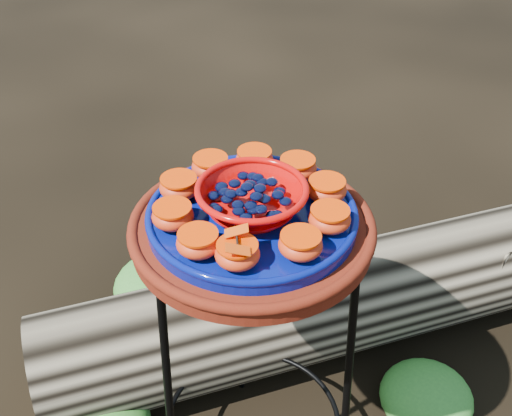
{
  "coord_description": "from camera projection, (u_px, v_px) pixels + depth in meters",
  "views": [
    {
      "loc": [
        -0.13,
        -0.89,
        1.44
      ],
      "look_at": [
        0.01,
        0.0,
        0.77
      ],
      "focal_mm": 45.0,
      "sensor_mm": 36.0,
      "label": 1
    }
  ],
  "objects": [
    {
      "name": "plant_stand",
      "position": [
        253.0,
        365.0,
        1.37
      ],
      "size": [
        0.44,
        0.44,
        0.7
      ],
      "primitive_type": null,
      "color": "black",
      "rests_on": "ground"
    },
    {
      "name": "terracotta_saucer",
      "position": [
        252.0,
        230.0,
        1.15
      ],
      "size": [
        0.43,
        0.43,
        0.03
      ],
      "primitive_type": "cylinder",
      "color": "#591008",
      "rests_on": "plant_stand"
    },
    {
      "name": "cobalt_plate",
      "position": [
        252.0,
        217.0,
        1.13
      ],
      "size": [
        0.37,
        0.37,
        0.02
      ],
      "primitive_type": "cylinder",
      "color": "#050F65",
      "rests_on": "terracotta_saucer"
    },
    {
      "name": "red_bowl",
      "position": [
        252.0,
        200.0,
        1.11
      ],
      "size": [
        0.19,
        0.19,
        0.05
      ],
      "primitive_type": null,
      "color": "#C30806",
      "rests_on": "cobalt_plate"
    },
    {
      "name": "glass_gems",
      "position": [
        252.0,
        182.0,
        1.09
      ],
      "size": [
        0.14,
        0.14,
        0.02
      ],
      "primitive_type": null,
      "color": "black",
      "rests_on": "red_bowl"
    },
    {
      "name": "orange_half_0",
      "position": [
        237.0,
        254.0,
        1.0
      ],
      "size": [
        0.07,
        0.07,
        0.04
      ],
      "primitive_type": "ellipsoid",
      "color": "#B22F06",
      "rests_on": "cobalt_plate"
    },
    {
      "name": "orange_half_1",
      "position": [
        300.0,
        245.0,
        1.02
      ],
      "size": [
        0.07,
        0.07,
        0.04
      ],
      "primitive_type": "ellipsoid",
      "color": "#B22F06",
      "rests_on": "cobalt_plate"
    },
    {
      "name": "orange_half_2",
      "position": [
        330.0,
        219.0,
        1.07
      ],
      "size": [
        0.07,
        0.07,
        0.04
      ],
      "primitive_type": "ellipsoid",
      "color": "#B22F06",
      "rests_on": "cobalt_plate"
    },
    {
      "name": "orange_half_3",
      "position": [
        327.0,
        190.0,
        1.14
      ],
      "size": [
        0.07,
        0.07,
        0.04
      ],
      "primitive_type": "ellipsoid",
      "color": "#B22F06",
      "rests_on": "cobalt_plate"
    },
    {
      "name": "orange_half_4",
      "position": [
        298.0,
        168.0,
        1.2
      ],
      "size": [
        0.07,
        0.07,
        0.04
      ],
      "primitive_type": "ellipsoid",
      "color": "#B22F06",
      "rests_on": "cobalt_plate"
    },
    {
      "name": "orange_half_5",
      "position": [
        254.0,
        160.0,
        1.22
      ],
      "size": [
        0.07,
        0.07,
        0.04
      ],
      "primitive_type": "ellipsoid",
      "color": "#B22F06",
      "rests_on": "cobalt_plate"
    },
    {
      "name": "orange_half_6",
      "position": [
        211.0,
        166.0,
        1.2
      ],
      "size": [
        0.07,
        0.07,
        0.04
      ],
      "primitive_type": "ellipsoid",
      "color": "#B22F06",
      "rests_on": "cobalt_plate"
    },
    {
      "name": "orange_half_7",
      "position": [
        179.0,
        187.0,
        1.15
      ],
      "size": [
        0.07,
        0.07,
        0.04
      ],
      "primitive_type": "ellipsoid",
      "color": "#B22F06",
      "rests_on": "cobalt_plate"
    },
    {
      "name": "orange_half_8",
      "position": [
        173.0,
        216.0,
        1.08
      ],
      "size": [
        0.07,
        0.07,
        0.04
      ],
      "primitive_type": "ellipsoid",
      "color": "#B22F06",
      "rests_on": "cobalt_plate"
    },
    {
      "name": "orange_half_9",
      "position": [
        198.0,
        243.0,
        1.02
      ],
      "size": [
        0.07,
        0.07,
        0.04
      ],
      "primitive_type": "ellipsoid",
      "color": "#B22F06",
      "rests_on": "cobalt_plate"
    },
    {
      "name": "butterfly",
      "position": [
        237.0,
        241.0,
        0.99
      ],
      "size": [
        0.09,
        0.06,
        0.01
      ],
      "primitive_type": null,
      "rotation": [
        0.0,
        0.0,
        -0.08
      ],
      "color": "#DE4108",
      "rests_on": "orange_half_0"
    },
    {
      "name": "driftwood_log",
      "position": [
        333.0,
        301.0,
        1.8
      ],
      "size": [
        1.67,
        0.71,
        0.3
      ],
      "primitive_type": null,
      "rotation": [
        0.0,
        0.0,
        0.18
      ],
      "color": "black",
      "rests_on": "ground"
    },
    {
      "name": "foliage_right",
      "position": [
        426.0,
        396.0,
        1.65
      ],
      "size": [
        0.24,
        0.24,
        0.12
      ],
      "primitive_type": "ellipsoid",
      "color": "#307128",
      "rests_on": "ground"
    },
    {
      "name": "foliage_back",
      "position": [
        163.0,
        285.0,
        1.96
      ],
      "size": [
        0.31,
        0.31,
        0.15
      ],
      "primitive_type": "ellipsoid",
      "color": "#307128",
      "rests_on": "ground"
    }
  ]
}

